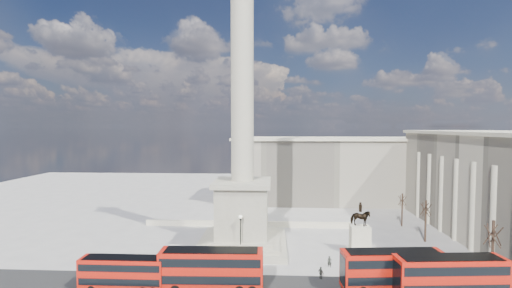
{
  "coord_description": "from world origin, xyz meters",
  "views": [
    {
      "loc": [
        4.96,
        -49.29,
        19.43
      ],
      "look_at": [
        2.27,
        3.16,
        16.75
      ],
      "focal_mm": 24.0,
      "sensor_mm": 36.0,
      "label": 1
    }
  ],
  "objects_px": {
    "red_bus_c": "(393,270)",
    "pedestrian_standing": "(480,276)",
    "red_bus_b": "(212,269)",
    "victorian_lamp": "(240,233)",
    "red_bus_a": "(123,273)",
    "pedestrian_walking": "(329,262)",
    "equestrian_statue": "(360,235)",
    "nelsons_column": "(242,167)",
    "pedestrian_crossing": "(321,273)",
    "red_bus_d": "(450,277)"
  },
  "relations": [
    {
      "from": "red_bus_c",
      "to": "victorian_lamp",
      "type": "bearing_deg",
      "value": 149.12
    },
    {
      "from": "red_bus_d",
      "to": "equestrian_statue",
      "type": "relative_size",
      "value": 1.58
    },
    {
      "from": "pedestrian_walking",
      "to": "red_bus_c",
      "type": "bearing_deg",
      "value": -40.19
    },
    {
      "from": "nelsons_column",
      "to": "equestrian_statue",
      "type": "relative_size",
      "value": 6.39
    },
    {
      "from": "red_bus_a",
      "to": "red_bus_c",
      "type": "height_order",
      "value": "red_bus_c"
    },
    {
      "from": "victorian_lamp",
      "to": "pedestrian_crossing",
      "type": "bearing_deg",
      "value": -30.87
    },
    {
      "from": "equestrian_statue",
      "to": "victorian_lamp",
      "type": "bearing_deg",
      "value": -169.8
    },
    {
      "from": "pedestrian_standing",
      "to": "pedestrian_crossing",
      "type": "relative_size",
      "value": 1.16
    },
    {
      "from": "nelsons_column",
      "to": "victorian_lamp",
      "type": "height_order",
      "value": "nelsons_column"
    },
    {
      "from": "red_bus_b",
      "to": "equestrian_statue",
      "type": "xyz_separation_m",
      "value": [
        20.62,
        13.53,
        0.1
      ]
    },
    {
      "from": "nelsons_column",
      "to": "red_bus_a",
      "type": "xyz_separation_m",
      "value": [
        -12.75,
        -15.55,
        -10.8
      ]
    },
    {
      "from": "pedestrian_walking",
      "to": "equestrian_statue",
      "type": "bearing_deg",
      "value": 52.42
    },
    {
      "from": "nelsons_column",
      "to": "pedestrian_crossing",
      "type": "bearing_deg",
      "value": -45.58
    },
    {
      "from": "pedestrian_walking",
      "to": "pedestrian_standing",
      "type": "distance_m",
      "value": 18.25
    },
    {
      "from": "red_bus_c",
      "to": "pedestrian_standing",
      "type": "bearing_deg",
      "value": 7.43
    },
    {
      "from": "red_bus_a",
      "to": "pedestrian_walking",
      "type": "xyz_separation_m",
      "value": [
        25.5,
        8.05,
        -1.34
      ]
    },
    {
      "from": "nelsons_column",
      "to": "pedestrian_standing",
      "type": "distance_m",
      "value": 34.77
    },
    {
      "from": "victorian_lamp",
      "to": "pedestrian_crossing",
      "type": "distance_m",
      "value": 13.06
    },
    {
      "from": "victorian_lamp",
      "to": "equestrian_statue",
      "type": "distance_m",
      "value": 18.57
    },
    {
      "from": "equestrian_statue",
      "to": "pedestrian_walking",
      "type": "distance_m",
      "value": 8.48
    },
    {
      "from": "red_bus_c",
      "to": "equestrian_statue",
      "type": "bearing_deg",
      "value": 88.45
    },
    {
      "from": "red_bus_a",
      "to": "red_bus_b",
      "type": "bearing_deg",
      "value": 2.85
    },
    {
      "from": "equestrian_statue",
      "to": "red_bus_d",
      "type": "bearing_deg",
      "value": -65.89
    },
    {
      "from": "pedestrian_standing",
      "to": "pedestrian_crossing",
      "type": "distance_m",
      "value": 19.51
    },
    {
      "from": "pedestrian_walking",
      "to": "nelsons_column",
      "type": "bearing_deg",
      "value": 154.92
    },
    {
      "from": "red_bus_d",
      "to": "pedestrian_crossing",
      "type": "xyz_separation_m",
      "value": [
        -13.75,
        4.53,
        -1.79
      ]
    },
    {
      "from": "red_bus_b",
      "to": "red_bus_c",
      "type": "height_order",
      "value": "red_bus_b"
    },
    {
      "from": "victorian_lamp",
      "to": "pedestrian_crossing",
      "type": "relative_size",
      "value": 4.04
    },
    {
      "from": "nelsons_column",
      "to": "equestrian_statue",
      "type": "height_order",
      "value": "nelsons_column"
    },
    {
      "from": "nelsons_column",
      "to": "red_bus_c",
      "type": "xyz_separation_m",
      "value": [
        19.11,
        -14.0,
        -10.39
      ]
    },
    {
      "from": "pedestrian_walking",
      "to": "red_bus_d",
      "type": "bearing_deg",
      "value": -29.15
    },
    {
      "from": "red_bus_b",
      "to": "red_bus_c",
      "type": "relative_size",
      "value": 1.01
    },
    {
      "from": "victorian_lamp",
      "to": "pedestrian_standing",
      "type": "relative_size",
      "value": 3.47
    },
    {
      "from": "pedestrian_standing",
      "to": "victorian_lamp",
      "type": "bearing_deg",
      "value": -42.46
    },
    {
      "from": "nelsons_column",
      "to": "victorian_lamp",
      "type": "bearing_deg",
      "value": -88.5
    },
    {
      "from": "nelsons_column",
      "to": "red_bus_d",
      "type": "height_order",
      "value": "nelsons_column"
    },
    {
      "from": "pedestrian_walking",
      "to": "pedestrian_crossing",
      "type": "bearing_deg",
      "value": -108.93
    },
    {
      "from": "equestrian_statue",
      "to": "pedestrian_crossing",
      "type": "relative_size",
      "value": 4.92
    },
    {
      "from": "red_bus_c",
      "to": "nelsons_column",
      "type": "bearing_deg",
      "value": 138.88
    },
    {
      "from": "nelsons_column",
      "to": "pedestrian_walking",
      "type": "distance_m",
      "value": 19.13
    },
    {
      "from": "pedestrian_walking",
      "to": "pedestrian_crossing",
      "type": "xyz_separation_m",
      "value": [
        -1.7,
        -3.76,
        0.02
      ]
    },
    {
      "from": "red_bus_c",
      "to": "red_bus_d",
      "type": "height_order",
      "value": "red_bus_d"
    },
    {
      "from": "nelsons_column",
      "to": "pedestrian_crossing",
      "type": "height_order",
      "value": "nelsons_column"
    },
    {
      "from": "equestrian_statue",
      "to": "pedestrian_walking",
      "type": "xyz_separation_m",
      "value": [
        -5.63,
        -6.04,
        -1.92
      ]
    },
    {
      "from": "red_bus_b",
      "to": "victorian_lamp",
      "type": "xyz_separation_m",
      "value": [
        2.37,
        10.25,
        1.19
      ]
    },
    {
      "from": "red_bus_b",
      "to": "pedestrian_crossing",
      "type": "relative_size",
      "value": 7.71
    },
    {
      "from": "nelsons_column",
      "to": "equestrian_statue",
      "type": "distance_m",
      "value": 21.08
    },
    {
      "from": "red_bus_d",
      "to": "victorian_lamp",
      "type": "bearing_deg",
      "value": 151.23
    },
    {
      "from": "equestrian_statue",
      "to": "pedestrian_walking",
      "type": "bearing_deg",
      "value": -132.99
    },
    {
      "from": "nelsons_column",
      "to": "victorian_lamp",
      "type": "distance_m",
      "value": 10.3
    }
  ]
}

